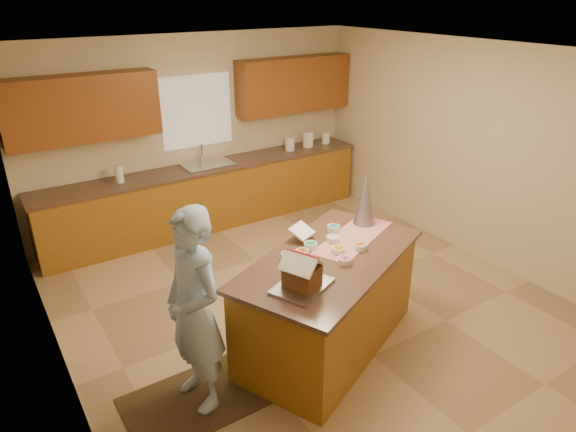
% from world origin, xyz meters
% --- Properties ---
extents(floor, '(5.50, 5.50, 0.00)m').
position_xyz_m(floor, '(0.00, 0.00, 0.00)').
color(floor, tan).
rests_on(floor, ground).
extents(ceiling, '(5.50, 5.50, 0.00)m').
position_xyz_m(ceiling, '(0.00, 0.00, 2.70)').
color(ceiling, silver).
rests_on(ceiling, floor).
extents(wall_back, '(5.50, 5.50, 0.00)m').
position_xyz_m(wall_back, '(0.00, 2.75, 1.35)').
color(wall_back, beige).
rests_on(wall_back, floor).
extents(wall_front, '(5.50, 5.50, 0.00)m').
position_xyz_m(wall_front, '(0.00, -2.75, 1.35)').
color(wall_front, beige).
rests_on(wall_front, floor).
extents(wall_left, '(5.50, 5.50, 0.00)m').
position_xyz_m(wall_left, '(-2.50, 0.00, 1.35)').
color(wall_left, beige).
rests_on(wall_left, floor).
extents(wall_right, '(5.50, 5.50, 0.00)m').
position_xyz_m(wall_right, '(2.50, 0.00, 1.35)').
color(wall_right, beige).
rests_on(wall_right, floor).
extents(stone_accent, '(0.00, 2.50, 2.50)m').
position_xyz_m(stone_accent, '(-2.48, -0.80, 1.25)').
color(stone_accent, gray).
rests_on(stone_accent, wall_left).
extents(window_curtain, '(1.05, 0.03, 1.00)m').
position_xyz_m(window_curtain, '(0.00, 2.72, 1.65)').
color(window_curtain, white).
rests_on(window_curtain, wall_back).
extents(back_counter_base, '(4.80, 0.60, 0.88)m').
position_xyz_m(back_counter_base, '(0.00, 2.45, 0.44)').
color(back_counter_base, '#A36921').
rests_on(back_counter_base, floor).
extents(back_counter_top, '(4.85, 0.63, 0.04)m').
position_xyz_m(back_counter_top, '(0.00, 2.45, 0.90)').
color(back_counter_top, brown).
rests_on(back_counter_top, back_counter_base).
extents(upper_cabinet_left, '(1.85, 0.35, 0.80)m').
position_xyz_m(upper_cabinet_left, '(-1.55, 2.57, 1.90)').
color(upper_cabinet_left, brown).
rests_on(upper_cabinet_left, wall_back).
extents(upper_cabinet_right, '(1.85, 0.35, 0.80)m').
position_xyz_m(upper_cabinet_right, '(1.55, 2.57, 1.90)').
color(upper_cabinet_right, brown).
rests_on(upper_cabinet_right, wall_back).
extents(sink, '(0.70, 0.45, 0.12)m').
position_xyz_m(sink, '(0.00, 2.45, 0.89)').
color(sink, silver).
rests_on(sink, back_counter_top).
extents(faucet, '(0.03, 0.03, 0.28)m').
position_xyz_m(faucet, '(0.00, 2.63, 1.06)').
color(faucet, silver).
rests_on(faucet, back_counter_top).
extents(island_base, '(2.14, 1.66, 0.94)m').
position_xyz_m(island_base, '(-0.26, -0.75, 0.47)').
color(island_base, '#A36921').
rests_on(island_base, floor).
extents(island_top, '(2.25, 1.77, 0.04)m').
position_xyz_m(island_top, '(-0.26, -0.75, 0.96)').
color(island_top, brown).
rests_on(island_top, island_base).
extents(table_runner, '(1.13, 0.78, 0.01)m').
position_xyz_m(table_runner, '(0.18, -0.55, 0.98)').
color(table_runner, '#A30B15').
rests_on(table_runner, island_top).
extents(baking_tray, '(0.60, 0.53, 0.03)m').
position_xyz_m(baking_tray, '(-0.77, -1.04, 0.99)').
color(baking_tray, silver).
rests_on(baking_tray, island_top).
extents(cookbook, '(0.29, 0.26, 0.10)m').
position_xyz_m(cookbook, '(-0.28, -0.31, 1.08)').
color(cookbook, white).
rests_on(cookbook, island_top).
extents(tinsel_tree, '(0.31, 0.31, 0.59)m').
position_xyz_m(tinsel_tree, '(0.48, -0.36, 1.27)').
color(tinsel_tree, silver).
rests_on(tinsel_tree, island_top).
extents(rug, '(1.20, 0.78, 0.01)m').
position_xyz_m(rug, '(-1.66, -0.75, 0.01)').
color(rug, black).
rests_on(rug, floor).
extents(boy, '(0.51, 0.70, 1.77)m').
position_xyz_m(boy, '(-1.61, -0.75, 0.90)').
color(boy, '#A7C7ED').
rests_on(boy, rug).
extents(canister_a, '(0.15, 0.15, 0.21)m').
position_xyz_m(canister_a, '(1.40, 2.45, 1.02)').
color(canister_a, white).
rests_on(canister_a, back_counter_top).
extents(canister_b, '(0.17, 0.17, 0.25)m').
position_xyz_m(canister_b, '(1.75, 2.45, 1.04)').
color(canister_b, white).
rests_on(canister_b, back_counter_top).
extents(canister_c, '(0.13, 0.13, 0.19)m').
position_xyz_m(canister_c, '(2.10, 2.45, 1.01)').
color(canister_c, white).
rests_on(canister_c, back_counter_top).
extents(paper_towel, '(0.10, 0.10, 0.23)m').
position_xyz_m(paper_towel, '(-1.25, 2.45, 1.03)').
color(paper_towel, white).
rests_on(paper_towel, back_counter_top).
extents(gingerbread_house, '(0.39, 0.39, 0.30)m').
position_xyz_m(gingerbread_house, '(-0.77, -1.04, 1.12)').
color(gingerbread_house, '#5B2F18').
rests_on(gingerbread_house, baking_tray).
extents(candy_bowls, '(0.83, 0.71, 0.06)m').
position_xyz_m(candy_bowls, '(-0.20, -0.62, 1.01)').
color(candy_bowls, '#28B06B').
rests_on(candy_bowls, island_top).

